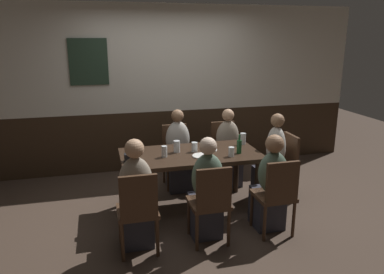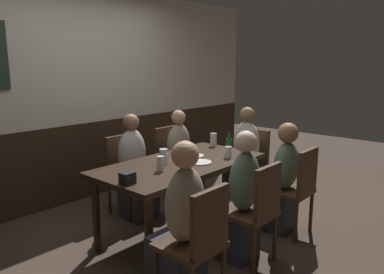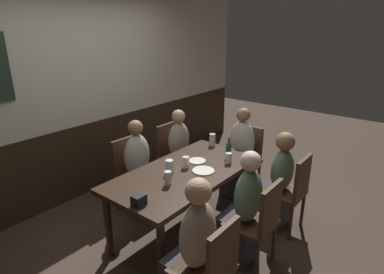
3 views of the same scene
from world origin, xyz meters
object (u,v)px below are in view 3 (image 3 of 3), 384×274
Objects in this scene: chair_right_far at (173,152)px; chair_right_near at (291,189)px; chair_mid_near at (258,221)px; person_right_near at (276,187)px; person_mid_far at (141,175)px; pint_glass_pale at (212,140)px; person_left_near at (193,258)px; chair_left_near at (210,267)px; tumbler_water at (186,163)px; person_mid_near at (242,216)px; condiment_caddy at (139,200)px; person_head_east at (239,160)px; dining_table at (186,178)px; pint_glass_stout at (168,179)px; pint_glass_amber at (229,159)px; plate_white_small at (197,161)px; plate_white_large at (203,171)px; beer_bottle_green at (228,150)px; chair_mid_far at (132,170)px; person_right_far at (182,157)px; highball_clear at (170,168)px; chair_head_east at (245,155)px.

chair_right_near is at bearing -90.00° from chair_right_far.
chair_mid_near is 0.79× the size of person_right_near.
person_mid_far is 7.70× the size of pint_glass_pale.
person_mid_far is 0.98× the size of person_left_near.
person_left_near is at bearing 90.00° from chair_left_near.
person_mid_far is at bearing 95.75° from tumbler_water.
person_mid_near is 10.32× the size of condiment_caddy.
person_head_east is at bearing -67.20° from chair_right_far.
chair_right_far is 0.92m from person_head_east.
pint_glass_stout reaches higher than dining_table.
pint_glass_amber reaches higher than plate_white_small.
chair_left_near is 0.75× the size of person_head_east.
person_head_east is at bearing 62.46° from person_right_near.
person_left_near reaches higher than person_mid_near.
person_right_near is 0.88m from plate_white_large.
person_mid_near is 0.86m from beer_bottle_green.
beer_bottle_green reaches higher than chair_mid_far.
beer_bottle_green is at bearing -118.58° from pint_glass_pale.
person_head_east reaches higher than chair_mid_near.
chair_mid_far reaches higher than tumbler_water.
pint_glass_stout is 0.79m from pint_glass_amber.
chair_mid_far reaches higher than condiment_caddy.
dining_table is 1.92× the size of chair_mid_far.
chair_mid_near is 1.33m from pint_glass_pale.
person_left_near is at bearing -137.40° from person_right_far.
person_right_far is 0.92m from beer_bottle_green.
person_left_near is (-0.74, 0.16, -0.00)m from chair_mid_near.
person_mid_near is 0.82m from plate_white_small.
chair_left_near is 1.49m from person_right_near.
pint_glass_amber is at bearing -37.41° from tumbler_water.
pint_glass_pale is (0.33, 0.44, 0.02)m from pint_glass_amber.
tumbler_water is (0.81, 0.73, 0.30)m from person_left_near.
beer_bottle_green is 0.48m from plate_white_large.
person_right_near is 1.55m from person_mid_far.
dining_table is at bearing 10.85° from pint_glass_stout.
pint_glass_stout is at bearing -110.11° from chair_mid_far.
condiment_caddy is (-0.75, 0.56, 0.31)m from person_mid_near.
chair_left_near is 1.36m from pint_glass_amber.
pint_glass_stout reaches higher than condiment_caddy.
chair_left_near is 6.09× the size of highball_clear.
plate_white_large is at bearing -79.39° from tumbler_water.
plate_white_small is (0.26, 0.73, 0.27)m from person_mid_near.
chair_head_east is at bearing 18.86° from person_left_near.
chair_head_east is 1.43m from person_mid_near.
chair_mid_far is (-0.74, 1.69, 0.00)m from chair_right_near.
dining_table is 1.44× the size of person_left_near.
person_right_near is 1.05m from tumbler_water.
person_left_near is 8.08× the size of highball_clear.
person_mid_near is 9.98× the size of pint_glass_amber.
chair_mid_far is 0.79× the size of person_right_near.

